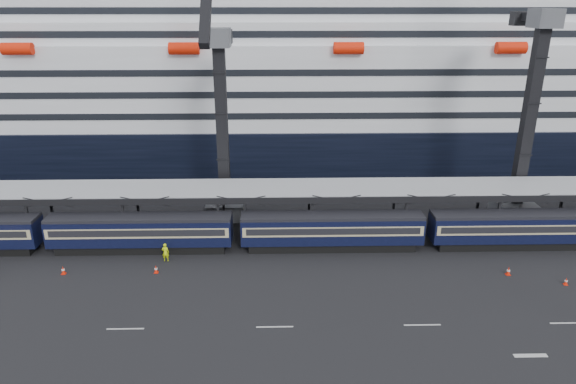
{
  "coord_description": "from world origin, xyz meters",
  "views": [
    {
      "loc": [
        -13.7,
        -39.01,
        24.64
      ],
      "look_at": [
        -12.62,
        10.0,
        6.42
      ],
      "focal_mm": 32.0,
      "sensor_mm": 36.0,
      "label": 1
    }
  ],
  "objects": [
    {
      "name": "ground",
      "position": [
        0.0,
        0.0,
        0.0
      ],
      "size": [
        260.0,
        260.0,
        0.0
      ],
      "primitive_type": "plane",
      "color": "black",
      "rests_on": "ground"
    },
    {
      "name": "lane_markings",
      "position": [
        8.15,
        -5.23,
        0.01
      ],
      "size": [
        111.0,
        4.27,
        0.02
      ],
      "color": "beige",
      "rests_on": "ground"
    },
    {
      "name": "train",
      "position": [
        -4.65,
        10.0,
        2.2
      ],
      "size": [
        133.05,
        3.0,
        4.05
      ],
      "color": "black",
      "rests_on": "ground"
    },
    {
      "name": "canopy",
      "position": [
        0.0,
        14.0,
        5.25
      ],
      "size": [
        130.0,
        6.25,
        5.53
      ],
      "color": "#A1A4A9",
      "rests_on": "ground"
    },
    {
      "name": "cruise_ship",
      "position": [
        -1.08,
        45.99,
        12.34
      ],
      "size": [
        214.09,
        28.84,
        34.0
      ],
      "color": "black",
      "rests_on": "ground"
    },
    {
      "name": "crane_dark_near",
      "position": [
        -20.0,
        18.59,
        11.93
      ],
      "size": [
        4.5,
        17.75,
        35.08
      ],
      "color": "#4E5156",
      "rests_on": "ground"
    },
    {
      "name": "crane_dark_mid",
      "position": [
        15.0,
        17.59,
        13.36
      ],
      "size": [
        4.5,
        18.24,
        39.64
      ],
      "color": "#4E5156",
      "rests_on": "ground"
    },
    {
      "name": "worker",
      "position": [
        -25.03,
        7.5,
        0.97
      ],
      "size": [
        0.71,
        0.47,
        1.95
      ],
      "primitive_type": "imported",
      "rotation": [
        0.0,
        0.0,
        3.13
      ],
      "color": "#DFFF0D",
      "rests_on": "ground"
    },
    {
      "name": "traffic_cone_b",
      "position": [
        -34.39,
        5.07,
        0.41
      ],
      "size": [
        0.41,
        0.41,
        0.83
      ],
      "color": "#F92107",
      "rests_on": "ground"
    },
    {
      "name": "traffic_cone_c",
      "position": [
        -25.5,
        5.09,
        0.4
      ],
      "size": [
        0.4,
        0.4,
        0.8
      ],
      "color": "#F92107",
      "rests_on": "ground"
    },
    {
      "name": "traffic_cone_d",
      "position": [
        8.43,
        3.97,
        0.42
      ],
      "size": [
        0.42,
        0.42,
        0.85
      ],
      "color": "#F92107",
      "rests_on": "ground"
    },
    {
      "name": "traffic_cone_e",
      "position": [
        12.99,
        2.02,
        0.36
      ],
      "size": [
        0.37,
        0.37,
        0.73
      ],
      "color": "#F92107",
      "rests_on": "ground"
    }
  ]
}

